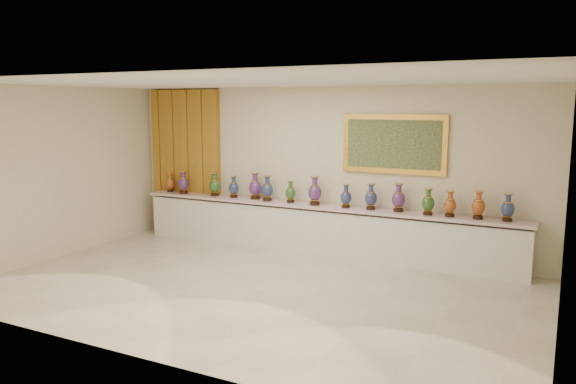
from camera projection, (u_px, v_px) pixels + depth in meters
name	position (u px, v px, depth m)	size (l,w,h in m)	color
ground	(255.00, 289.00, 8.22)	(8.00, 8.00, 0.00)	beige
room	(214.00, 160.00, 11.17)	(8.00, 8.00, 8.00)	beige
counter	(318.00, 230.00, 10.15)	(7.28, 0.48, 0.90)	white
vase_0	(170.00, 183.00, 11.55)	(0.23, 0.23, 0.40)	black
vase_1	(183.00, 183.00, 11.32)	(0.22, 0.22, 0.46)	black
vase_2	(215.00, 185.00, 11.02)	(0.26, 0.26, 0.46)	black
vase_3	(234.00, 188.00, 10.83)	(0.26, 0.26, 0.42)	black
vase_4	(255.00, 187.00, 10.65)	(0.29, 0.29, 0.51)	black
vase_5	(267.00, 190.00, 10.45)	(0.28, 0.28, 0.48)	black
vase_6	(291.00, 193.00, 10.28)	(0.21, 0.21, 0.40)	black
vase_7	(315.00, 192.00, 10.01)	(0.30, 0.30, 0.52)	black
vase_8	(346.00, 197.00, 9.75)	(0.24, 0.24, 0.42)	black
vase_9	(371.00, 198.00, 9.59)	(0.27, 0.27, 0.45)	black
vase_10	(399.00, 199.00, 9.40)	(0.23, 0.23, 0.48)	black
vase_11	(428.00, 203.00, 9.12)	(0.27, 0.27, 0.44)	black
vase_12	(450.00, 205.00, 8.98)	(0.22, 0.22, 0.42)	black
vase_13	(478.00, 206.00, 8.79)	(0.24, 0.24, 0.45)	black
vase_14	(508.00, 209.00, 8.62)	(0.26, 0.26, 0.44)	black
label_card	(254.00, 200.00, 10.52)	(0.10, 0.06, 0.00)	white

